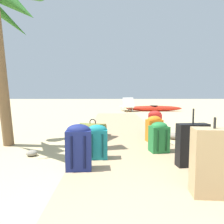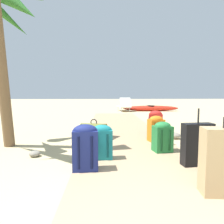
{
  "view_description": "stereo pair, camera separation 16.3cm",
  "coord_description": "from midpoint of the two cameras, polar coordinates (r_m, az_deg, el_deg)",
  "views": [
    {
      "loc": [
        -0.33,
        -0.79,
        1.12
      ],
      "look_at": [
        -0.26,
        5.1,
        0.55
      ],
      "focal_mm": 32.96,
      "sensor_mm": 36.0,
      "label": 1
    },
    {
      "loc": [
        -0.49,
        -0.79,
        1.12
      ],
      "look_at": [
        -0.26,
        5.1,
        0.55
      ],
      "focal_mm": 32.96,
      "sensor_mm": 36.0,
      "label": 2
    }
  ],
  "objects": [
    {
      "name": "rock_right_near",
      "position": [
        7.64,
        10.9,
        -1.71
      ],
      "size": [
        0.55,
        0.51,
        0.34
      ],
      "primitive_type": "ellipsoid",
      "rotation": [
        0.0,
        0.0,
        2.63
      ],
      "color": "gray",
      "rests_on": "ground"
    },
    {
      "name": "ground_plane",
      "position": [
        4.66,
        2.91,
        -8.38
      ],
      "size": [
        60.0,
        60.0,
        0.0
      ],
      "primitive_type": "plane",
      "color": "tan"
    },
    {
      "name": "rock_left_near",
      "position": [
        3.92,
        -21.79,
        -10.68
      ],
      "size": [
        0.25,
        0.25,
        0.1
      ],
      "primitive_type": "ellipsoid",
      "rotation": [
        0.0,
        0.0,
        1.16
      ],
      "color": "gray",
      "rests_on": "ground"
    },
    {
      "name": "kayak",
      "position": [
        12.5,
        10.32,
        1.03
      ],
      "size": [
        3.34,
        0.61,
        0.34
      ],
      "color": "red",
      "rests_on": "ground"
    },
    {
      "name": "backpack_navy",
      "position": [
        2.8,
        -9.11,
        -9.32
      ],
      "size": [
        0.35,
        0.25,
        0.62
      ],
      "color": "navy",
      "rests_on": "boardwalk"
    },
    {
      "name": "suitcase_black",
      "position": [
        3.15,
        21.2,
        -8.35
      ],
      "size": [
        0.45,
        0.21,
        0.81
      ],
      "color": "black",
      "rests_on": "boardwalk"
    },
    {
      "name": "backpack_green",
      "position": [
        3.7,
        12.59,
        -6.48
      ],
      "size": [
        0.35,
        0.3,
        0.53
      ],
      "color": "#237538",
      "rests_on": "boardwalk"
    },
    {
      "name": "rock_right_far",
      "position": [
        5.19,
        15.98,
        -6.27
      ],
      "size": [
        0.41,
        0.41,
        0.16
      ],
      "primitive_type": "ellipsoid",
      "rotation": [
        0.0,
        0.0,
        0.75
      ],
      "color": "gray",
      "rests_on": "ground"
    },
    {
      "name": "backpack_orange",
      "position": [
        4.45,
        11.1,
        -4.34
      ],
      "size": [
        0.35,
        0.29,
        0.54
      ],
      "color": "orange",
      "rests_on": "boardwalk"
    },
    {
      "name": "backpack_red",
      "position": [
        5.26,
        11.1,
        -2.61
      ],
      "size": [
        0.37,
        0.3,
        0.58
      ],
      "color": "red",
      "rests_on": "boardwalk"
    },
    {
      "name": "backpack_teal",
      "position": [
        3.24,
        -4.23,
        -8.01
      ],
      "size": [
        0.32,
        0.22,
        0.53
      ],
      "color": "#197A7F",
      "rests_on": "boardwalk"
    },
    {
      "name": "duffel_bag_olive",
      "position": [
        5.05,
        -6.0,
        -4.74
      ],
      "size": [
        0.68,
        0.4,
        0.39
      ],
      "color": "olive",
      "rests_on": "boardwalk"
    },
    {
      "name": "boardwalk",
      "position": [
        5.55,
        2.06,
        -5.69
      ],
      "size": [
        1.82,
        9.28,
        0.08
      ],
      "primitive_type": "cube",
      "color": "tan",
      "rests_on": "ground"
    },
    {
      "name": "lounge_chair",
      "position": [
        12.2,
        2.98,
        1.76
      ],
      "size": [
        0.75,
        1.56,
        0.82
      ],
      "color": "white",
      "rests_on": "ground"
    },
    {
      "name": "suitcase_tan",
      "position": [
        2.36,
        26.48,
        -12.19
      ],
      "size": [
        0.42,
        0.25,
        0.79
      ],
      "color": "tan",
      "rests_on": "boardwalk"
    }
  ]
}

